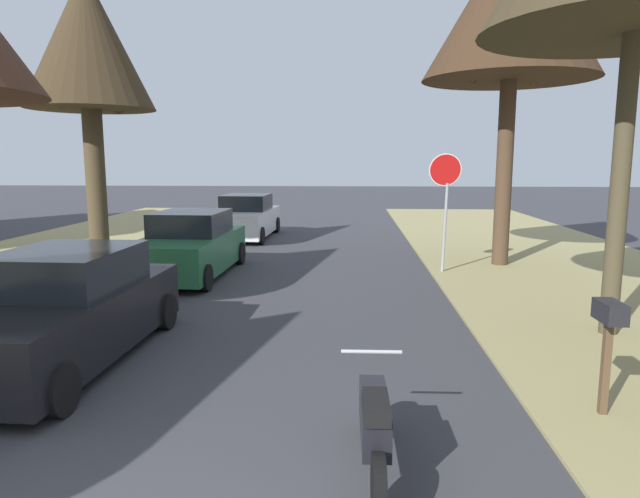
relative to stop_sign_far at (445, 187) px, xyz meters
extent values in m
cylinder|color=#9EA0A5|center=(0.00, -0.16, -1.02)|extent=(0.07, 0.42, 2.23)
cylinder|color=white|center=(0.00, 0.06, 0.41)|extent=(0.81, 0.21, 0.80)
cylinder|color=red|center=(0.00, 0.07, 0.41)|extent=(0.77, 0.21, 0.76)
cylinder|color=#453D29|center=(1.88, -5.02, 0.20)|extent=(0.29, 0.29, 4.66)
cylinder|color=#483423|center=(1.71, 1.11, 0.28)|extent=(0.42, 0.42, 4.81)
cone|color=#3A2719|center=(1.71, 1.11, 4.60)|extent=(4.45, 4.45, 3.84)
cylinder|color=#483423|center=(2.33, 0.97, 3.11)|extent=(0.48, 1.38, 1.02)
cylinder|color=#483423|center=(1.32, 1.64, 3.22)|extent=(1.27, 1.00, 1.22)
cylinder|color=#453926|center=(-9.08, 0.53, -0.09)|extent=(0.51, 0.51, 4.08)
cone|color=#372A1A|center=(-9.08, 0.53, 3.68)|extent=(3.28, 3.28, 3.46)
cylinder|color=#453926|center=(-8.51, 0.63, 2.60)|extent=(0.45, 1.34, 1.44)
cylinder|color=#453926|center=(-9.65, 0.32, 2.36)|extent=(0.67, 1.34, 1.02)
cube|color=black|center=(-6.34, -6.67, -1.59)|extent=(1.95, 4.45, 0.85)
cube|color=black|center=(-6.33, -6.45, -0.88)|extent=(1.66, 2.07, 0.56)
cylinder|color=black|center=(-5.52, -8.34, -1.88)|extent=(0.22, 0.61, 0.60)
cylinder|color=black|center=(-5.42, -5.04, -1.88)|extent=(0.22, 0.61, 0.60)
cylinder|color=black|center=(-7.16, -4.99, -1.88)|extent=(0.22, 0.61, 0.60)
cube|color=#28663D|center=(-6.28, -0.63, -1.59)|extent=(1.95, 4.45, 0.85)
cube|color=black|center=(-6.28, -0.41, -0.88)|extent=(1.66, 2.07, 0.56)
cylinder|color=black|center=(-5.46, -2.31, -1.88)|extent=(0.22, 0.61, 0.60)
cylinder|color=black|center=(-7.20, -2.26, -1.88)|extent=(0.22, 0.61, 0.60)
cylinder|color=black|center=(-5.37, 0.99, -1.88)|extent=(0.22, 0.61, 0.60)
cylinder|color=black|center=(-7.10, 1.04, -1.88)|extent=(0.22, 0.61, 0.60)
cube|color=white|center=(-6.19, 6.27, -1.59)|extent=(1.95, 4.45, 0.85)
cube|color=black|center=(-6.18, 6.49, -0.88)|extent=(1.66, 2.07, 0.56)
cylinder|color=black|center=(-5.37, 4.59, -1.88)|extent=(0.22, 0.61, 0.60)
cylinder|color=black|center=(-7.11, 4.64, -1.88)|extent=(0.22, 0.61, 0.60)
cylinder|color=black|center=(-5.27, 7.89, -1.88)|extent=(0.22, 0.61, 0.60)
cylinder|color=black|center=(-7.01, 7.94, -1.88)|extent=(0.22, 0.61, 0.60)
cylinder|color=black|center=(-2.09, -8.64, -1.88)|extent=(0.11, 0.60, 0.60)
cylinder|color=black|center=(-2.07, -10.09, -1.88)|extent=(0.11, 0.60, 0.60)
cube|color=black|center=(-2.08, -9.36, -1.60)|extent=(0.25, 1.02, 0.36)
cube|color=black|center=(-2.08, -9.61, -1.40)|extent=(0.23, 0.56, 0.12)
cylinder|color=#9EA0A5|center=(-2.09, -8.74, -1.23)|extent=(0.60, 0.05, 0.04)
cube|color=brown|center=(0.49, -8.05, -1.60)|extent=(0.08, 0.08, 1.05)
cube|color=black|center=(0.49, -8.05, -0.97)|extent=(0.22, 0.44, 0.22)
camera|label=1|loc=(-2.30, -14.06, 0.64)|focal=31.52mm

